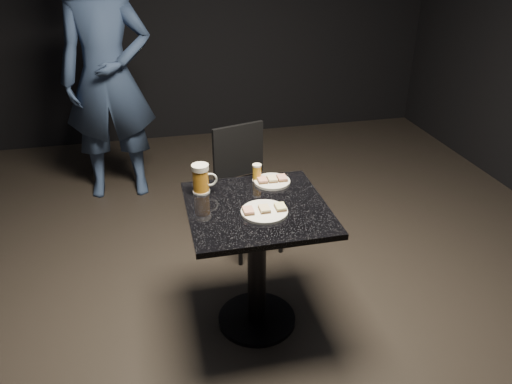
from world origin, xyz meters
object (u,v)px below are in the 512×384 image
patron (108,79)px  plate_small (272,182)px  table (257,246)px  beer_mug (201,179)px  plate_large (264,212)px  chair (246,180)px  beer_tumbler (257,173)px

patron → plate_small: bearing=-58.9°
table → beer_mug: bearing=139.5°
plate_large → beer_mug: size_ratio=1.46×
beer_mug → chair: bearing=58.5°
plate_large → table: plate_large is taller
plate_large → table: bearing=105.1°
beer_mug → chair: size_ratio=0.19×
plate_small → beer_mug: bearing=-176.8°
plate_small → beer_tumbler: (-0.08, 0.05, 0.04)m
patron → beer_mug: 1.70m
beer_tumbler → chair: chair is taller
plate_small → chair: 0.62m
plate_large → beer_mug: (-0.27, 0.29, 0.07)m
table → chair: (0.11, 0.80, -0.01)m
plate_large → patron: 2.07m
patron → beer_tumbler: patron is taller
plate_large → patron: (-0.78, 1.91, 0.21)m
plate_large → patron: bearing=112.2°
plate_small → table: bearing=-120.8°
beer_tumbler → chair: 0.60m
plate_large → plate_small: same height
plate_large → beer_tumbler: (0.04, 0.36, 0.04)m
patron → beer_mug: size_ratio=12.24×
chair → beer_mug: bearing=-121.5°
plate_small → table: plate_small is taller
beer_tumbler → chair: size_ratio=0.12×
plate_large → chair: (0.09, 0.87, -0.26)m
patron → beer_mug: patron is taller
plate_small → beer_mug: (-0.39, -0.02, 0.07)m
plate_large → beer_mug: beer_mug is taller
plate_small → beer_tumbler: size_ratio=2.03×
beer_mug → beer_tumbler: beer_mug is taller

